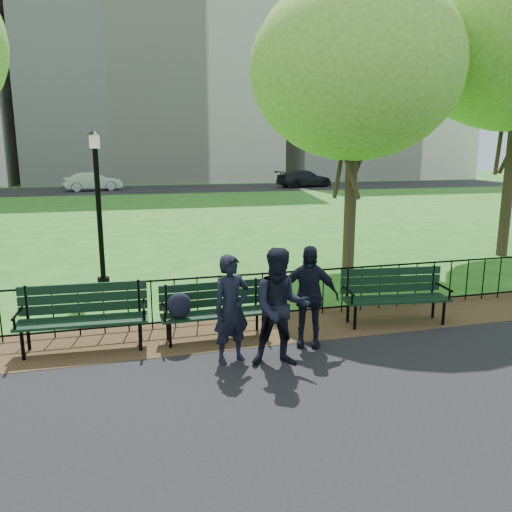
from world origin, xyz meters
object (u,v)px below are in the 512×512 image
object	(u,v)px
person_mid	(281,308)
person_left	(232,309)
tree_near_e	(355,70)
park_bench_main	(201,305)
park_bench_right_a	(394,290)
sedan_silver	(92,182)
park_bench_left_a	(83,310)
sedan_dark	(304,179)
person_right	(308,296)
lamppost	(98,202)

from	to	relation	value
person_mid	person_left	bearing A→B (deg)	164.32
tree_near_e	park_bench_main	bearing A→B (deg)	-138.65
park_bench_right_a	sedan_silver	world-z (taller)	sedan_silver
park_bench_main	park_bench_left_a	size ratio (longest dim) A/B	0.89
person_left	sedan_dark	distance (m)	36.55
sedan_dark	person_right	bearing A→B (deg)	148.30
park_bench_main	person_left	xyz separation A→B (m)	(0.31, -0.94, 0.20)
tree_near_e	person_right	size ratio (longest dim) A/B	4.42
sedan_silver	park_bench_right_a	bearing A→B (deg)	178.48
park_bench_main	person_left	distance (m)	1.01
person_right	sedan_silver	world-z (taller)	person_right
person_left	person_mid	xyz separation A→B (m)	(0.65, -0.32, 0.06)
park_bench_main	person_right	distance (m)	1.75
park_bench_right_a	person_left	bearing A→B (deg)	-157.28
park_bench_left_a	lamppost	size ratio (longest dim) A/B	0.56
person_mid	person_right	bearing A→B (deg)	53.11
park_bench_main	tree_near_e	bearing A→B (deg)	40.29
park_bench_main	park_bench_left_a	world-z (taller)	park_bench_left_a
tree_near_e	sedan_dark	xyz separation A→B (m)	(9.67, 28.86, -4.27)
lamppost	person_mid	size ratio (longest dim) A/B	2.04
park_bench_main	sedan_dark	bearing A→B (deg)	65.55
park_bench_main	sedan_dark	distance (m)	35.81
person_mid	park_bench_right_a	bearing A→B (deg)	36.15
lamppost	person_left	xyz separation A→B (m)	(1.96, -5.12, -1.11)
park_bench_left_a	tree_near_e	xyz separation A→B (m)	(6.37, 3.86, 4.36)
park_bench_right_a	person_left	size ratio (longest dim) A/B	1.21
lamppost	park_bench_right_a	bearing A→B (deg)	-39.23
person_right	sedan_dark	world-z (taller)	person_right
person_mid	sedan_silver	size ratio (longest dim) A/B	0.40
tree_near_e	person_left	distance (m)	7.74
sedan_silver	park_bench_main	bearing A→B (deg)	172.59
park_bench_main	person_mid	size ratio (longest dim) A/B	1.03
person_left	person_mid	world-z (taller)	person_mid
park_bench_right_a	person_mid	xyz separation A→B (m)	(-2.55, -1.23, 0.26)
park_bench_right_a	sedan_silver	xyz separation A→B (m)	(-6.67, 33.31, 0.11)
park_bench_right_a	person_right	bearing A→B (deg)	-154.83
lamppost	sedan_dark	xyz separation A→B (m)	(15.86, 28.69, -1.19)
park_bench_left_a	sedan_dark	bearing A→B (deg)	66.70
park_bench_right_a	person_mid	bearing A→B (deg)	-147.42
sedan_silver	sedan_dark	xyz separation A→B (m)	(17.38, -0.41, 0.00)
park_bench_right_a	lamppost	size ratio (longest dim) A/B	0.55
park_bench_left_a	park_bench_right_a	distance (m)	5.33
park_bench_left_a	person_right	bearing A→B (deg)	-10.46
park_bench_left_a	person_left	distance (m)	2.40
park_bench_right_a	tree_near_e	world-z (taller)	tree_near_e
person_mid	sedan_dark	xyz separation A→B (m)	(13.25, 34.13, -0.15)
park_bench_main	park_bench_right_a	distance (m)	3.51
sedan_dark	person_left	bearing A→B (deg)	146.54
person_left	sedan_dark	size ratio (longest dim) A/B	0.32
park_bench_left_a	sedan_silver	distance (m)	33.16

